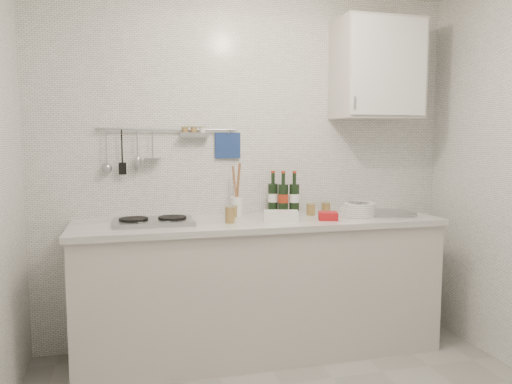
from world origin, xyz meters
TOP-DOWN VIEW (x-y plane):
  - back_wall at (0.00, 1.40)m, footprint 3.00×0.02m
  - counter at (0.01, 1.10)m, footprint 2.44×0.64m
  - wall_rail at (-0.60, 1.37)m, footprint 0.98×0.09m
  - wall_cabinet at (0.90, 1.22)m, footprint 0.60×0.38m
  - plate_stack_hob at (-0.80, 1.15)m, footprint 0.26×0.26m
  - plate_stack_sink at (0.72, 1.10)m, footprint 0.28×0.27m
  - wine_bottles at (0.21, 1.26)m, footprint 0.21×0.13m
  - butter_dish at (0.12, 1.02)m, footprint 0.25×0.17m
  - strawberry_punnet at (0.44, 0.98)m, footprint 0.16×0.16m
  - utensil_crock at (-0.12, 1.29)m, footprint 0.09×0.09m
  - jar_a at (-0.13, 1.27)m, footprint 0.06×0.06m
  - jar_b at (0.56, 1.32)m, footprint 0.07×0.07m
  - jar_c at (0.40, 1.20)m, footprint 0.07×0.07m
  - jar_d at (-0.22, 1.02)m, footprint 0.06×0.06m

SIDE VIEW (x-z plane):
  - counter at x=0.01m, z-range -0.05..0.92m
  - plate_stack_hob at x=-0.80m, z-range 0.92..0.94m
  - strawberry_punnet at x=0.44m, z-range 0.92..0.97m
  - butter_dish at x=0.12m, z-range 0.92..0.99m
  - jar_b at x=0.56m, z-range 0.92..0.99m
  - jar_a at x=-0.13m, z-range 0.92..1.01m
  - plate_stack_sink at x=0.72m, z-range 0.92..1.01m
  - jar_c at x=0.40m, z-range 0.92..1.01m
  - jar_d at x=-0.22m, z-range 0.92..1.03m
  - utensil_crock at x=-0.12m, z-range 0.82..1.19m
  - wine_bottles at x=0.21m, z-range 0.92..1.23m
  - back_wall at x=0.00m, z-range 0.00..2.50m
  - wall_rail at x=-0.60m, z-range 1.26..1.60m
  - wall_cabinet at x=0.90m, z-range 1.60..2.30m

